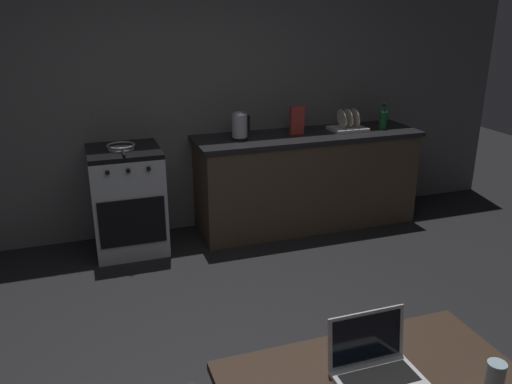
{
  "coord_description": "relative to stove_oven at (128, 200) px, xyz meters",
  "views": [
    {
      "loc": [
        -0.81,
        -2.24,
        2.05
      ],
      "look_at": [
        0.25,
        0.83,
        0.89
      ],
      "focal_mm": 36.86,
      "sensor_mm": 36.0,
      "label": 1
    }
  ],
  "objects": [
    {
      "name": "stove_oven",
      "position": [
        0.0,
        0.0,
        0.0
      ],
      "size": [
        0.6,
        0.62,
        0.91
      ],
      "color": "#B7BABF",
      "rests_on": "ground_plane"
    },
    {
      "name": "laptop",
      "position": [
        0.61,
        -3.02,
        0.33
      ],
      "size": [
        0.32,
        0.25,
        0.23
      ],
      "rotation": [
        0.0,
        0.0,
        -0.23
      ],
      "color": "silver",
      "rests_on": "dining_table"
    },
    {
      "name": "dish_rack",
      "position": [
        2.11,
        0.0,
        0.5
      ],
      "size": [
        0.34,
        0.26,
        0.21
      ],
      "color": "silver",
      "rests_on": "kitchen_counter"
    },
    {
      "name": "bottle",
      "position": [
        2.46,
        -0.05,
        0.57
      ],
      "size": [
        0.08,
        0.08,
        0.24
      ],
      "color": "#19592D",
      "rests_on": "kitchen_counter"
    },
    {
      "name": "drinking_glass",
      "position": [
        0.97,
        -3.22,
        0.35
      ],
      "size": [
        0.07,
        0.07,
        0.12
      ],
      "color": "#99B7C6",
      "rests_on": "dining_table"
    },
    {
      "name": "electric_kettle",
      "position": [
        1.03,
        0.0,
        0.57
      ],
      "size": [
        0.17,
        0.15,
        0.25
      ],
      "color": "black",
      "rests_on": "kitchen_counter"
    },
    {
      "name": "cereal_box",
      "position": [
        1.59,
        0.02,
        0.59
      ],
      "size": [
        0.13,
        0.05,
        0.26
      ],
      "color": "#B2382D",
      "rests_on": "kitchen_counter"
    },
    {
      "name": "back_wall",
      "position": [
        0.77,
        0.35,
        0.82
      ],
      "size": [
        6.4,
        0.1,
        2.55
      ],
      "primitive_type": "cube",
      "color": "slate",
      "rests_on": "ground_plane"
    },
    {
      "name": "kitchen_counter",
      "position": [
        1.7,
        0.0,
        0.0
      ],
      "size": [
        2.16,
        0.64,
        0.91
      ],
      "color": "#4C3D2D",
      "rests_on": "ground_plane"
    },
    {
      "name": "frying_pan",
      "position": [
        -0.02,
        -0.03,
        0.48
      ],
      "size": [
        0.24,
        0.41,
        0.05
      ],
      "color": "gray",
      "rests_on": "stove_oven"
    }
  ]
}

